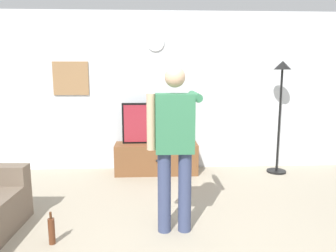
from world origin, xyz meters
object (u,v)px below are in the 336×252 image
person_standing_nearer_lamp (175,141)px  beverage_bottle (52,231)px  tv_stand (156,158)px  television (156,123)px  floor_lamp (281,94)px  wall_clock (155,42)px  framed_picture (71,78)px

person_standing_nearer_lamp → beverage_bottle: person_standing_nearer_lamp is taller
tv_stand → television: (0.00, 0.05, 0.59)m
floor_lamp → beverage_bottle: floor_lamp is taller
wall_clock → floor_lamp: wall_clock is taller
television → beverage_bottle: 2.61m
tv_stand → beverage_bottle: bearing=-115.9°
wall_clock → beverage_bottle: wall_clock is taller
television → framed_picture: framed_picture is taller
wall_clock → framed_picture: bearing=179.8°
television → floor_lamp: floor_lamp is taller
television → floor_lamp: 2.11m
wall_clock → floor_lamp: (2.05, -0.35, -0.84)m
tv_stand → beverage_bottle: (-1.08, -2.22, -0.12)m
wall_clock → floor_lamp: bearing=-9.7°
person_standing_nearer_lamp → wall_clock: bearing=94.2°
framed_picture → television: bearing=-9.9°
wall_clock → person_standing_nearer_lamp: (0.17, -2.29, -1.18)m
framed_picture → beverage_bottle: size_ratio=1.75×
framed_picture → person_standing_nearer_lamp: size_ratio=0.34×
person_standing_nearer_lamp → beverage_bottle: (-1.24, -0.22, -0.86)m
framed_picture → beverage_bottle: 2.92m
wall_clock → person_standing_nearer_lamp: size_ratio=0.16×
framed_picture → person_standing_nearer_lamp: (1.60, -2.29, -0.59)m
television → person_standing_nearer_lamp: (0.17, -2.04, 0.15)m
wall_clock → beverage_bottle: (-1.08, -2.51, -2.04)m
wall_clock → framed_picture: 1.55m
tv_stand → floor_lamp: 2.32m
tv_stand → television: television is taller
beverage_bottle → framed_picture: bearing=98.0°
framed_picture → floor_lamp: bearing=-5.8°
person_standing_nearer_lamp → floor_lamp: bearing=45.8°
tv_stand → wall_clock: size_ratio=4.76×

